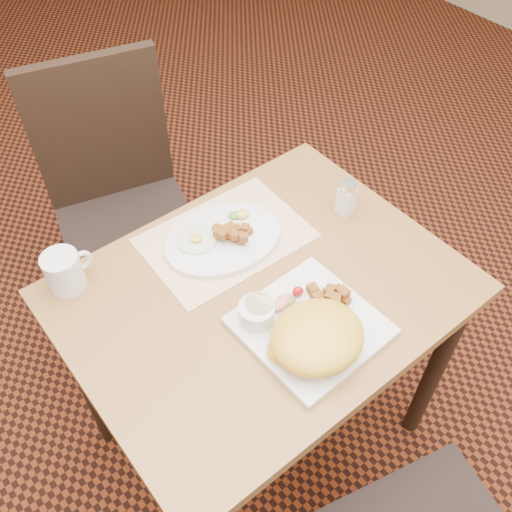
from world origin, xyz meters
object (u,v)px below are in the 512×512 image
(plate_oval, at_px, (224,239))
(coffee_mug, at_px, (65,271))
(salt_shaker, at_px, (346,197))
(plate_square, at_px, (310,326))
(table, at_px, (262,316))
(chair_far, at_px, (120,196))

(plate_oval, height_order, coffee_mug, coffee_mug)
(salt_shaker, bearing_deg, plate_square, -145.69)
(coffee_mug, bearing_deg, salt_shaker, -18.40)
(table, distance_m, salt_shaker, 0.37)
(plate_oval, bearing_deg, chair_far, 93.54)
(table, relative_size, coffee_mug, 7.70)
(table, height_order, coffee_mug, coffee_mug)
(plate_oval, xyz_separation_m, coffee_mug, (-0.36, 0.12, 0.04))
(table, xyz_separation_m, plate_square, (0.01, -0.15, 0.12))
(plate_square, height_order, coffee_mug, coffee_mug)
(coffee_mug, bearing_deg, table, -40.06)
(chair_far, relative_size, salt_shaker, 9.70)
(plate_square, distance_m, coffee_mug, 0.57)
(salt_shaker, height_order, coffee_mug, salt_shaker)
(chair_far, relative_size, plate_square, 3.46)
(salt_shaker, distance_m, coffee_mug, 0.72)
(table, xyz_separation_m, salt_shaker, (0.33, 0.07, 0.16))
(plate_oval, bearing_deg, table, -95.61)
(plate_oval, distance_m, salt_shaker, 0.33)
(chair_far, xyz_separation_m, salt_shaker, (0.35, -0.65, 0.26))
(coffee_mug, bearing_deg, plate_oval, -17.80)
(chair_far, bearing_deg, table, 105.97)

